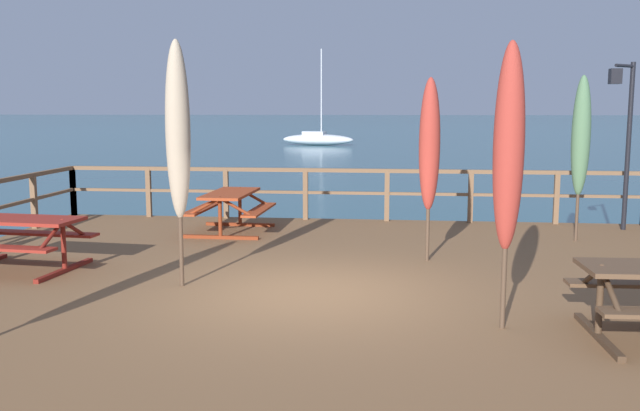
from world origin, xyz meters
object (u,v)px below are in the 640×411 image
(patio_umbrella_tall_mid_left, at_px, (581,137))
(patio_umbrella_tall_back_left, at_px, (178,131))
(patio_umbrella_tall_front, at_px, (509,149))
(picnic_table_mid_left, at_px, (17,232))
(lamp_post_hooked, at_px, (624,120))
(patio_umbrella_tall_mid_right, at_px, (430,145))
(picnic_table_back_left, at_px, (230,203))
(sailboat_distant, at_px, (318,139))

(patio_umbrella_tall_mid_left, relative_size, patio_umbrella_tall_back_left, 0.91)
(patio_umbrella_tall_front, height_order, patio_umbrella_tall_back_left, patio_umbrella_tall_back_left)
(picnic_table_mid_left, height_order, lamp_post_hooked, lamp_post_hooked)
(patio_umbrella_tall_mid_right, bearing_deg, lamp_post_hooked, 39.31)
(picnic_table_back_left, distance_m, patio_umbrella_tall_front, 7.01)
(patio_umbrella_tall_back_left, relative_size, sailboat_distant, 0.42)
(picnic_table_back_left, height_order, patio_umbrella_tall_mid_left, patio_umbrella_tall_mid_left)
(lamp_post_hooked, bearing_deg, patio_umbrella_tall_mid_left, -132.04)
(patio_umbrella_tall_back_left, bearing_deg, lamp_post_hooked, 35.34)
(patio_umbrella_tall_mid_left, xyz_separation_m, patio_umbrella_tall_mid_right, (-2.69, -1.89, -0.07))
(lamp_post_hooked, bearing_deg, sailboat_distant, 104.07)
(picnic_table_back_left, relative_size, patio_umbrella_tall_front, 0.60)
(picnic_table_back_left, height_order, sailboat_distant, sailboat_distant)
(patio_umbrella_tall_front, bearing_deg, lamp_post_hooked, 64.07)
(patio_umbrella_tall_mid_right, bearing_deg, sailboat_distant, 98.64)
(patio_umbrella_tall_mid_right, xyz_separation_m, patio_umbrella_tall_back_left, (-3.30, -1.93, 0.26))
(picnic_table_mid_left, xyz_separation_m, patio_umbrella_tall_mid_left, (8.64, 3.19, 1.29))
(patio_umbrella_tall_mid_right, bearing_deg, patio_umbrella_tall_front, -78.59)
(patio_umbrella_tall_front, bearing_deg, sailboat_distant, 98.82)
(patio_umbrella_tall_mid_left, distance_m, patio_umbrella_tall_back_left, 7.11)
(picnic_table_mid_left, bearing_deg, lamp_post_hooked, 24.22)
(patio_umbrella_tall_mid_left, bearing_deg, picnic_table_back_left, 178.15)
(patio_umbrella_tall_back_left, bearing_deg, patio_umbrella_tall_mid_right, 30.30)
(patio_umbrella_tall_mid_left, height_order, sailboat_distant, sailboat_distant)
(picnic_table_back_left, relative_size, patio_umbrella_tall_mid_left, 0.62)
(patio_umbrella_tall_back_left, relative_size, lamp_post_hooked, 1.00)
(patio_umbrella_tall_mid_left, distance_m, lamp_post_hooked, 1.61)
(patio_umbrella_tall_mid_right, height_order, lamp_post_hooked, lamp_post_hooked)
(picnic_table_back_left, distance_m, picnic_table_mid_left, 4.12)
(sailboat_distant, bearing_deg, picnic_table_back_left, -85.61)
(lamp_post_hooked, relative_size, sailboat_distant, 0.41)
(picnic_table_mid_left, bearing_deg, picnic_table_back_left, 55.39)
(patio_umbrella_tall_front, bearing_deg, picnic_table_back_left, 128.46)
(patio_umbrella_tall_mid_right, xyz_separation_m, lamp_post_hooked, (3.76, 3.08, 0.33))
(patio_umbrella_tall_mid_left, height_order, patio_umbrella_tall_mid_right, patio_umbrella_tall_mid_left)
(patio_umbrella_tall_mid_left, bearing_deg, sailboat_distant, 102.39)
(patio_umbrella_tall_mid_left, relative_size, patio_umbrella_tall_front, 0.96)
(patio_umbrella_tall_mid_left, xyz_separation_m, patio_umbrella_tall_back_left, (-5.99, -3.82, 0.19))
(patio_umbrella_tall_front, relative_size, patio_umbrella_tall_mid_right, 1.08)
(picnic_table_mid_left, relative_size, patio_umbrella_tall_mid_left, 0.68)
(picnic_table_back_left, xyz_separation_m, patio_umbrella_tall_mid_left, (6.30, -0.20, 1.29))
(picnic_table_mid_left, distance_m, patio_umbrella_tall_mid_right, 6.21)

